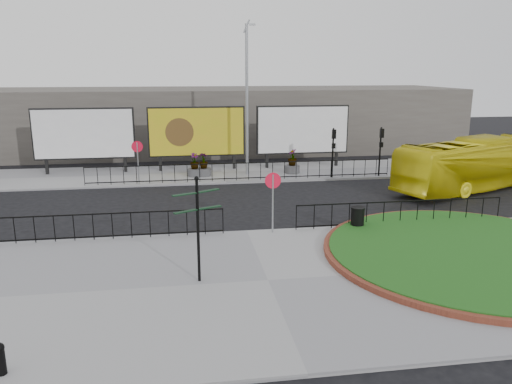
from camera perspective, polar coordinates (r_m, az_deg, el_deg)
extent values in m
plane|color=black|center=(20.55, -1.06, -4.72)|extent=(90.00, 90.00, 0.00)
cube|color=gray|center=(15.93, 1.38, -10.22)|extent=(30.00, 10.00, 0.12)
cube|color=gray|center=(32.08, -3.91, 2.20)|extent=(44.00, 6.00, 0.12)
cylinder|color=brown|center=(19.39, 23.36, -6.42)|extent=(10.40, 10.40, 0.18)
cylinder|color=#1A4512|center=(19.38, 23.36, -6.37)|extent=(10.00, 10.00, 0.22)
cylinder|color=gray|center=(29.28, -13.33, 3.23)|extent=(0.07, 0.07, 2.40)
cylinder|color=red|center=(29.13, -13.43, 5.07)|extent=(0.64, 0.03, 0.64)
cylinder|color=white|center=(29.14, -13.43, 5.07)|extent=(0.50, 0.03, 0.50)
cylinder|color=gray|center=(19.94, 1.93, -1.35)|extent=(0.07, 0.07, 2.40)
cylinder|color=red|center=(19.71, 1.95, 1.31)|extent=(0.64, 0.03, 0.64)
cylinder|color=white|center=(19.73, 1.94, 1.33)|extent=(0.50, 0.03, 0.50)
cube|color=black|center=(33.89, -22.79, 2.73)|extent=(0.18, 0.18, 1.00)
cube|color=black|center=(33.04, -14.70, 3.11)|extent=(0.18, 0.18, 1.00)
cube|color=black|center=(33.08, -19.07, 6.32)|extent=(6.20, 0.25, 3.20)
cube|color=white|center=(32.92, -19.12, 6.29)|extent=(6.00, 0.06, 3.00)
cube|color=black|center=(32.87, -10.88, 3.26)|extent=(0.18, 0.18, 1.00)
cube|color=black|center=(33.03, -2.52, 3.55)|extent=(0.18, 0.18, 1.00)
cube|color=black|center=(32.56, -6.79, 6.88)|extent=(6.20, 0.25, 3.20)
cube|color=gold|center=(32.40, -6.78, 6.84)|extent=(6.00, 0.06, 3.00)
cube|color=black|center=(33.33, 1.25, 3.65)|extent=(0.18, 0.18, 1.00)
cube|color=black|center=(34.47, 9.15, 3.82)|extent=(0.18, 0.18, 1.00)
cube|color=black|center=(33.53, 5.34, 7.12)|extent=(6.20, 0.25, 3.20)
cube|color=white|center=(33.37, 5.41, 7.08)|extent=(6.00, 0.06, 3.00)
cylinder|color=gray|center=(30.63, -1.05, 10.29)|extent=(0.18, 0.18, 9.00)
cylinder|color=gray|center=(30.66, -1.09, 18.43)|extent=(0.43, 0.10, 0.77)
cube|color=gray|center=(30.72, -0.41, 18.61)|extent=(0.35, 0.15, 0.12)
cylinder|color=black|center=(30.50, 8.76, 4.44)|extent=(0.10, 0.10, 3.00)
cube|color=black|center=(30.22, 8.90, 6.55)|extent=(0.22, 0.18, 0.55)
cube|color=black|center=(30.32, 8.85, 5.24)|extent=(0.20, 0.16, 0.30)
cylinder|color=black|center=(31.53, 13.99, 4.49)|extent=(0.10, 0.10, 3.00)
cube|color=black|center=(31.26, 14.19, 6.53)|extent=(0.22, 0.18, 0.55)
cube|color=black|center=(31.35, 14.12, 5.27)|extent=(0.20, 0.16, 0.30)
cube|color=#5B554F|center=(41.58, -5.15, 8.27)|extent=(40.00, 10.00, 5.00)
cylinder|color=black|center=(15.38, -6.64, -4.52)|extent=(0.09, 0.09, 3.23)
sphere|color=black|center=(14.93, -6.82, 1.55)|extent=(0.14, 0.14, 0.14)
cube|color=black|center=(14.88, -8.19, -0.27)|extent=(0.76, 0.41, 0.03)
cube|color=black|center=(15.25, -5.49, 0.16)|extent=(0.72, 0.50, 0.03)
cube|color=black|center=(14.98, -8.06, -2.22)|extent=(0.74, 0.48, 0.03)
cube|color=black|center=(15.33, -5.33, -1.77)|extent=(0.76, 0.41, 0.03)
cylinder|color=black|center=(12.66, -27.18, -16.85)|extent=(0.22, 0.22, 0.60)
cylinder|color=black|center=(20.87, 11.52, -3.06)|extent=(0.54, 0.54, 0.91)
cylinder|color=black|center=(20.74, 11.58, -1.79)|extent=(0.58, 0.58, 0.06)
imported|color=yellow|center=(29.98, 23.56, 2.90)|extent=(10.44, 6.09, 2.86)
cylinder|color=#4C4C4F|center=(30.95, -7.01, 2.24)|extent=(0.88, 0.88, 0.46)
imported|color=#1A4512|center=(30.81, -7.05, 3.54)|extent=(0.77, 0.77, 0.98)
cylinder|color=#4C4C4F|center=(30.96, -5.98, 2.29)|extent=(0.91, 0.91, 0.47)
imported|color=#1A4512|center=(30.83, -6.01, 3.60)|extent=(0.69, 0.69, 0.97)
cylinder|color=#4C4C4F|center=(31.70, 4.15, 2.62)|extent=(0.95, 0.95, 0.49)
imported|color=#1A4512|center=(31.56, 4.17, 3.99)|extent=(0.70, 0.70, 1.04)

